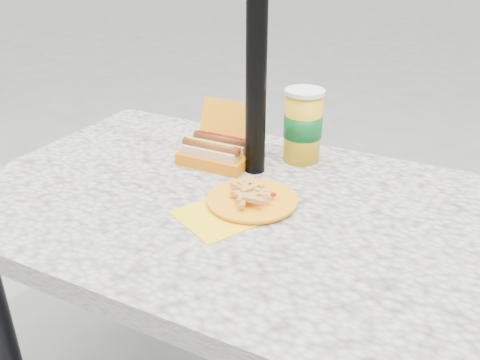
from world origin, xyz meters
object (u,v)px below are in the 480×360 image
at_px(soda_cup, 303,125).
at_px(umbrella_pole, 257,30).
at_px(fries_plate, 249,200).
at_px(hotdog_box, 218,151).

bearing_deg(soda_cup, umbrella_pole, -124.29).
bearing_deg(soda_cup, fries_plate, -92.86).
relative_size(umbrella_pole, hotdog_box, 12.10).
distance_m(umbrella_pole, soda_cup, 0.29).
bearing_deg(soda_cup, hotdog_box, -148.16).
bearing_deg(hotdog_box, soda_cup, 31.64).
relative_size(fries_plate, soda_cup, 1.53).
height_order(umbrella_pole, fries_plate, umbrella_pole).
bearing_deg(umbrella_pole, fries_plate, -68.21).
relative_size(hotdog_box, soda_cup, 0.95).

